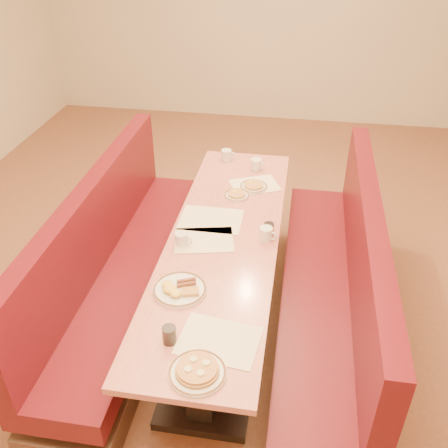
% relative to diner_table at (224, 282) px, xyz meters
% --- Properties ---
extents(ground, '(8.00, 8.00, 0.00)m').
position_rel_diner_table_xyz_m(ground, '(0.00, 0.00, -0.37)').
color(ground, '#9E6647').
rests_on(ground, ground).
extents(room_envelope, '(6.04, 8.04, 2.82)m').
position_rel_diner_table_xyz_m(room_envelope, '(0.00, 0.00, 1.56)').
color(room_envelope, beige).
rests_on(room_envelope, ground).
extents(diner_table, '(0.70, 2.50, 0.75)m').
position_rel_diner_table_xyz_m(diner_table, '(0.00, 0.00, 0.00)').
color(diner_table, black).
rests_on(diner_table, ground).
extents(booth_left, '(0.55, 2.50, 1.05)m').
position_rel_diner_table_xyz_m(booth_left, '(-0.73, 0.00, -0.01)').
color(booth_left, '#4C3326').
rests_on(booth_left, ground).
extents(booth_right, '(0.55, 2.50, 1.05)m').
position_rel_diner_table_xyz_m(booth_right, '(0.73, 0.00, -0.01)').
color(booth_right, '#4C3326').
rests_on(booth_right, ground).
extents(placemat_near_left, '(0.42, 0.35, 0.00)m').
position_rel_diner_table_xyz_m(placemat_near_left, '(-0.12, -0.05, 0.38)').
color(placemat_near_left, '#FFF0C7').
rests_on(placemat_near_left, diner_table).
extents(placemat_near_right, '(0.43, 0.34, 0.00)m').
position_rel_diner_table_xyz_m(placemat_near_right, '(0.12, -0.88, 0.38)').
color(placemat_near_right, '#FFF0C7').
rests_on(placemat_near_right, diner_table).
extents(placemat_far_left, '(0.42, 0.32, 0.00)m').
position_rel_diner_table_xyz_m(placemat_far_left, '(-0.12, 0.19, 0.38)').
color(placemat_far_left, '#FFF0C7').
rests_on(placemat_far_left, diner_table).
extents(placemat_far_right, '(0.42, 0.38, 0.00)m').
position_rel_diner_table_xyz_m(placemat_far_right, '(0.12, 0.71, 0.38)').
color(placemat_far_right, '#FFF0C7').
rests_on(placemat_far_right, diner_table).
extents(pancake_plate, '(0.27, 0.27, 0.06)m').
position_rel_diner_table_xyz_m(pancake_plate, '(0.06, -1.10, 0.40)').
color(pancake_plate, silver).
rests_on(pancake_plate, diner_table).
extents(eggs_plate, '(0.30, 0.30, 0.06)m').
position_rel_diner_table_xyz_m(eggs_plate, '(-0.16, -0.56, 0.39)').
color(eggs_plate, silver).
rests_on(eggs_plate, diner_table).
extents(extra_plate_mid, '(0.21, 0.21, 0.04)m').
position_rel_diner_table_xyz_m(extra_plate_mid, '(0.11, 0.68, 0.39)').
color(extra_plate_mid, silver).
rests_on(extra_plate_mid, diner_table).
extents(extra_plate_far, '(0.19, 0.19, 0.04)m').
position_rel_diner_table_xyz_m(extra_plate_far, '(0.01, 0.53, 0.39)').
color(extra_plate_far, silver).
rests_on(extra_plate_far, diner_table).
extents(coffee_mug_a, '(0.12, 0.08, 0.09)m').
position_rel_diner_table_xyz_m(coffee_mug_a, '(0.27, 0.02, 0.42)').
color(coffee_mug_a, silver).
rests_on(coffee_mug_a, diner_table).
extents(coffee_mug_b, '(0.11, 0.08, 0.09)m').
position_rel_diner_table_xyz_m(coffee_mug_b, '(-0.25, -0.12, 0.42)').
color(coffee_mug_b, silver).
rests_on(coffee_mug_b, diner_table).
extents(coffee_mug_c, '(0.12, 0.08, 0.09)m').
position_rel_diner_table_xyz_m(coffee_mug_c, '(0.10, 0.97, 0.42)').
color(coffee_mug_c, silver).
rests_on(coffee_mug_c, diner_table).
extents(coffee_mug_d, '(0.12, 0.08, 0.09)m').
position_rel_diner_table_xyz_m(coffee_mug_d, '(-0.16, 1.10, 0.42)').
color(coffee_mug_d, silver).
rests_on(coffee_mug_d, diner_table).
extents(soda_tumbler_near, '(0.07, 0.07, 0.10)m').
position_rel_diner_table_xyz_m(soda_tumbler_near, '(-0.12, -0.93, 0.42)').
color(soda_tumbler_near, black).
rests_on(soda_tumbler_near, diner_table).
extents(soda_tumbler_mid, '(0.06, 0.06, 0.09)m').
position_rel_diner_table_xyz_m(soda_tumbler_mid, '(0.28, 0.07, 0.42)').
color(soda_tumbler_mid, black).
rests_on(soda_tumbler_mid, diner_table).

